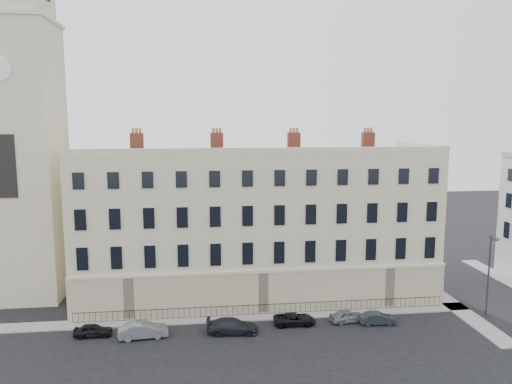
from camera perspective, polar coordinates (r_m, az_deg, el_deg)
ground at (r=45.03m, az=9.82°, el=-15.91°), size 160.00×160.00×0.00m
terrace at (r=52.71m, az=0.00°, el=-3.59°), size 36.22×12.22×17.00m
church_tower at (r=56.08m, az=-25.71°, el=7.80°), size 8.00×8.13×44.00m
pavement_terrace at (r=47.93m, az=-3.89°, el=-14.18°), size 48.00×2.00×0.12m
pavement_east_return at (r=56.61m, az=20.34°, el=-11.09°), size 2.00×24.00×0.12m
railings at (r=48.47m, az=0.94°, el=-13.27°), size 35.00×0.04×0.96m
car_a at (r=46.28m, az=-18.12°, el=-14.79°), size 3.22×1.31×1.09m
car_b at (r=44.89m, az=-12.76°, el=-15.13°), size 4.26×1.87×1.36m
car_c at (r=44.75m, az=-2.72°, el=-15.04°), size 4.62×2.20×1.30m
car_d at (r=46.52m, az=4.43°, el=-14.28°), size 3.82×1.79×1.06m
car_e at (r=47.67m, az=10.45°, el=-13.77°), size 3.48×1.77×1.14m
car_f at (r=47.80m, az=13.72°, el=-13.84°), size 3.37×1.32×1.09m
streetlamp at (r=51.77m, az=25.09°, el=-8.24°), size 0.61×1.65×7.81m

